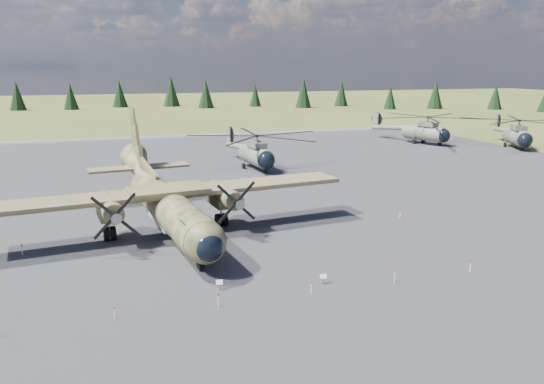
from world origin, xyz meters
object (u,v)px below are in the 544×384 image
object	(u,v)px
helicopter_near	(256,145)
helicopter_mid	(425,124)
transport_plane	(165,198)
helicopter_far	(518,128)

from	to	relation	value
helicopter_near	helicopter_mid	size ratio (longest dim) A/B	0.91
transport_plane	helicopter_mid	xyz separation A→B (m)	(52.18, 39.75, 0.68)
transport_plane	helicopter_far	world-z (taller)	transport_plane
helicopter_mid	transport_plane	bearing A→B (deg)	-163.44
helicopter_near	helicopter_mid	bearing A→B (deg)	15.63
helicopter_near	helicopter_far	world-z (taller)	helicopter_far
helicopter_near	helicopter_mid	xyz separation A→B (m)	(36.82, 14.52, 0.18)
transport_plane	helicopter_far	xyz separation A→B (m)	(64.76, 30.34, 0.62)
helicopter_mid	helicopter_far	world-z (taller)	helicopter_mid
helicopter_near	helicopter_far	size ratio (longest dim) A/B	0.91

